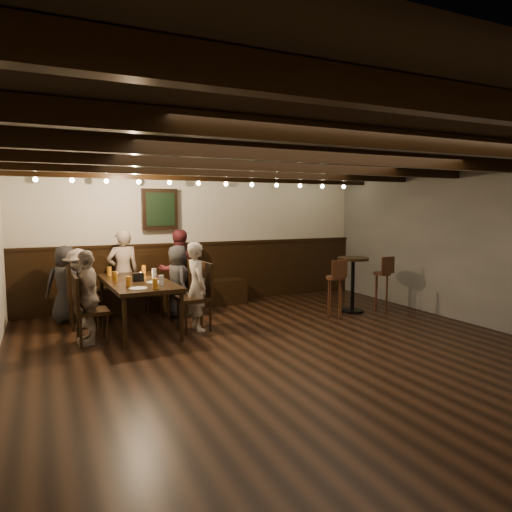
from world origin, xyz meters
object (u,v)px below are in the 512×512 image
chair_right_far (195,310)px  person_right_far (197,286)px  person_right_near (178,281)px  person_bench_centre (123,272)px  person_bench_right (178,271)px  chair_left_near (83,309)px  person_left_near (80,289)px  chair_left_far (91,323)px  bar_stool_right (382,291)px  bar_stool_left (335,296)px  person_left_far (87,297)px  chair_right_near (176,299)px  dining_table (138,285)px  high_top_table (353,276)px  person_bench_left (66,284)px

chair_right_far → person_right_far: 0.34m
chair_right_far → person_right_near: person_right_near is taller
person_bench_centre → person_bench_right: person_bench_centre is taller
chair_left_near → person_left_near: 0.31m
chair_left_far → person_right_far: person_right_far is taller
chair_left_far → person_right_near: bearing=121.5°
person_bench_centre → bar_stool_right: 4.40m
person_left_near → bar_stool_left: 3.95m
chair_right_far → person_bench_right: 1.42m
chair_right_far → person_left_near: bearing=58.5°
chair_left_near → person_left_far: bearing=-1.9°
chair_right_near → bar_stool_left: 2.58m
chair_left_near → bar_stool_left: size_ratio=0.98×
chair_left_far → bar_stool_right: (4.73, -0.11, 0.08)m
chair_right_near → person_left_far: size_ratio=0.77×
person_left_near → person_left_far: bearing=-0.0°
chair_right_near → chair_right_far: 0.90m
person_right_near → person_bench_right: bearing=-18.4°
dining_table → high_top_table: 3.56m
chair_left_far → person_left_near: size_ratio=0.76×
bar_stool_right → bar_stool_left: bearing=-177.7°
dining_table → bar_stool_right: 4.08m
high_top_table → chair_right_far: bearing=179.8°
chair_right_far → bar_stool_right: chair_right_far is taller
chair_right_near → person_bench_right: (0.16, 0.46, 0.41)m
chair_left_near → person_bench_left: 0.58m
chair_right_far → person_bench_centre: 1.71m
person_bench_right → person_right_far: person_bench_right is taller
person_right_near → person_right_far: 0.90m
chair_right_near → chair_right_far: (0.03, -0.90, 0.01)m
person_right_far → bar_stool_left: size_ratio=1.35×
person_right_near → chair_right_near: bearing=90.0°
dining_table → person_bench_centre: person_bench_centre is taller
person_left_near → person_right_far: (1.53, -0.84, 0.05)m
chair_left_near → person_bench_left: bearing=-158.2°
chair_right_far → chair_right_near: bearing=0.0°
person_bench_left → person_left_near: (0.17, -0.44, -0.01)m
dining_table → chair_left_far: chair_left_far is taller
person_bench_centre → high_top_table: person_bench_centre is taller
chair_left_near → chair_right_far: (1.47, -0.85, 0.01)m
high_top_table → bar_stool_left: size_ratio=0.99×
chair_right_near → person_left_near: size_ratio=0.81×
dining_table → bar_stool_right: bar_stool_right is taller
person_left_near → person_right_near: person_left_near is taller
person_left_near → person_right_far: 1.75m
chair_right_near → person_bench_right: person_bench_right is taller
chair_left_far → chair_right_far: (1.44, 0.05, 0.03)m
chair_right_far → bar_stool_left: chair_right_far is taller
person_bench_left → bar_stool_right: size_ratio=1.26×
person_left_near → bar_stool_left: person_left_near is taller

